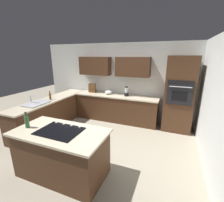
% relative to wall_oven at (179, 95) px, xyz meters
% --- Properties ---
extents(ground_plane, '(14.00, 14.00, 0.00)m').
position_rel_wall_oven_xyz_m(ground_plane, '(1.85, 1.72, -1.10)').
color(ground_plane, '#9E937F').
extents(wall_back, '(6.00, 0.44, 2.60)m').
position_rel_wall_oven_xyz_m(wall_back, '(1.91, -0.33, 0.32)').
color(wall_back, silver).
rests_on(wall_back, ground).
extents(wall_left, '(0.10, 4.00, 2.60)m').
position_rel_wall_oven_xyz_m(wall_left, '(-0.60, 1.42, 0.20)').
color(wall_left, silver).
rests_on(wall_left, ground).
extents(lower_cabinets_back, '(2.80, 0.60, 0.86)m').
position_rel_wall_oven_xyz_m(lower_cabinets_back, '(1.95, -0.00, -0.67)').
color(lower_cabinets_back, '#472B19').
rests_on(lower_cabinets_back, ground).
extents(countertop_back, '(2.84, 0.64, 0.04)m').
position_rel_wall_oven_xyz_m(countertop_back, '(1.95, -0.00, -0.22)').
color(countertop_back, beige).
rests_on(countertop_back, lower_cabinets_back).
extents(lower_cabinets_side, '(0.60, 2.90, 0.86)m').
position_rel_wall_oven_xyz_m(lower_cabinets_side, '(3.67, 1.17, -0.67)').
color(lower_cabinets_side, '#472B19').
rests_on(lower_cabinets_side, ground).
extents(countertop_side, '(0.64, 2.94, 0.04)m').
position_rel_wall_oven_xyz_m(countertop_side, '(3.67, 1.17, -0.22)').
color(countertop_side, beige).
rests_on(countertop_side, lower_cabinets_side).
extents(island_base, '(1.61, 0.81, 0.86)m').
position_rel_wall_oven_xyz_m(island_base, '(1.97, 2.82, -0.67)').
color(island_base, '#472B19').
rests_on(island_base, ground).
extents(island_top, '(1.69, 0.89, 0.04)m').
position_rel_wall_oven_xyz_m(island_top, '(1.97, 2.82, -0.22)').
color(island_top, beige).
rests_on(island_top, island_base).
extents(wall_oven, '(0.80, 0.66, 2.19)m').
position_rel_wall_oven_xyz_m(wall_oven, '(0.00, 0.00, 0.00)').
color(wall_oven, '#472B19').
rests_on(wall_oven, ground).
extents(sink_unit, '(0.46, 0.70, 0.23)m').
position_rel_wall_oven_xyz_m(sink_unit, '(3.68, 1.72, -0.18)').
color(sink_unit, '#515456').
rests_on(sink_unit, countertop_side).
extents(cooktop, '(0.76, 0.56, 0.03)m').
position_rel_wall_oven_xyz_m(cooktop, '(1.97, 2.81, -0.19)').
color(cooktop, black).
rests_on(cooktop, island_top).
extents(blender, '(0.15, 0.15, 0.31)m').
position_rel_wall_oven_xyz_m(blender, '(1.60, -0.04, -0.06)').
color(blender, black).
rests_on(blender, countertop_back).
extents(mixing_bowl, '(0.24, 0.24, 0.13)m').
position_rel_wall_oven_xyz_m(mixing_bowl, '(2.25, -0.04, -0.13)').
color(mixing_bowl, white).
rests_on(mixing_bowl, countertop_back).
extents(spice_rack, '(0.27, 0.11, 0.32)m').
position_rel_wall_oven_xyz_m(spice_rack, '(2.90, -0.08, -0.04)').
color(spice_rack, brown).
rests_on(spice_rack, countertop_back).
extents(dish_soap_bottle, '(0.06, 0.06, 0.27)m').
position_rel_wall_oven_xyz_m(dish_soap_bottle, '(3.62, 1.24, -0.09)').
color(dish_soap_bottle, brown).
rests_on(dish_soap_bottle, countertop_side).
extents(oil_bottle, '(0.08, 0.08, 0.30)m').
position_rel_wall_oven_xyz_m(oil_bottle, '(2.63, 2.92, -0.08)').
color(oil_bottle, '#336B38').
rests_on(oil_bottle, island_top).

